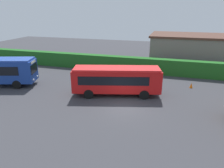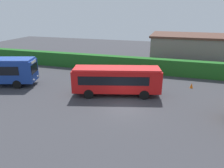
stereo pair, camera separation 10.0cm
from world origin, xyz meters
name	(u,v)px [view 2 (the right image)]	position (x,y,z in m)	size (l,w,h in m)	color
ground_plane	(123,108)	(0.00, 0.00, 0.00)	(86.20, 86.20, 0.00)	#38383D
bus_red	(117,79)	(-1.44, 2.84, 1.75)	(9.38, 4.63, 3.01)	red
person_left	(11,71)	(-16.20, 4.32, 1.02)	(0.44, 0.54, 1.92)	#334C8C
person_center	(18,72)	(-15.23, 4.48, 0.93)	(0.44, 0.50, 1.76)	#4C6B47
hedge_row	(143,65)	(0.00, 11.90, 1.08)	(55.10, 1.25, 2.16)	#1F5E1F
depot_building	(192,50)	(6.66, 18.35, 2.46)	(12.81, 7.97, 4.89)	slate
traffic_cone	(192,86)	(6.34, 7.34, 0.30)	(0.36, 0.36, 0.60)	orange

